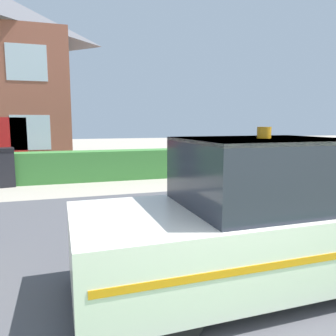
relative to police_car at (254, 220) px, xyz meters
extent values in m
cube|color=#4C4C51|center=(-0.62, 2.07, -0.78)|extent=(28.00, 6.46, 0.01)
cube|color=#3D7F38|center=(-0.03, 7.82, -0.30)|extent=(12.38, 0.83, 0.98)
cylinder|color=black|center=(-1.30, 0.72, -0.46)|extent=(0.63, 0.21, 0.63)
cylinder|color=black|center=(-1.27, -0.75, -0.46)|extent=(0.63, 0.21, 0.63)
cylinder|color=black|center=(1.21, 0.75, -0.46)|extent=(0.63, 0.21, 0.63)
cube|color=silver|center=(-0.03, 0.00, -0.21)|extent=(4.06, 1.73, 0.78)
cube|color=#232833|center=(0.09, 0.00, 0.56)|extent=(1.82, 1.53, 0.76)
cube|color=silver|center=(0.09, 0.00, 0.92)|extent=(1.82, 1.53, 0.04)
cube|color=orange|center=(-0.05, 0.84, -0.15)|extent=(3.83, 0.06, 0.07)
cube|color=orange|center=(-0.02, -0.84, -0.15)|extent=(3.83, 0.06, 0.07)
cylinder|color=orange|center=(0.09, 0.00, 1.00)|extent=(0.16, 0.16, 0.13)
cube|color=red|center=(-3.88, 10.04, 0.26)|extent=(1.00, 0.02, 2.10)
cube|color=silver|center=(-3.26, 10.04, 0.76)|extent=(1.40, 0.02, 1.30)
cube|color=silver|center=(-3.26, 10.04, 3.29)|extent=(1.40, 0.02, 1.30)
cube|color=black|center=(-3.85, 7.53, -0.26)|extent=(0.70, 0.69, 1.06)
cube|color=black|center=(-3.85, 7.53, 0.32)|extent=(0.74, 0.73, 0.10)
camera|label=1|loc=(-2.05, -3.20, 1.11)|focal=35.00mm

